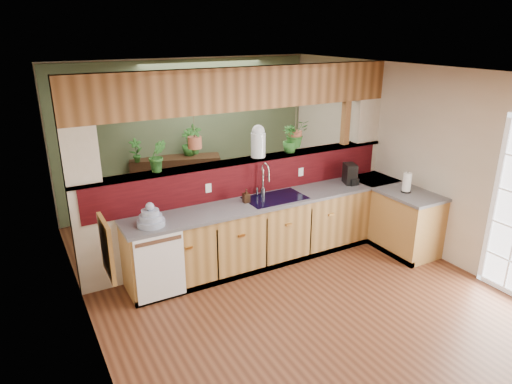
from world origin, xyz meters
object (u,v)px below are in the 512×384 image
dish_stack (151,218)px  soap_dispenser (246,196)px  faucet (264,178)px  glass_jar (258,141)px  coffee_maker (350,175)px  paper_towel (407,183)px  shelving_console (177,185)px

dish_stack → soap_dispenser: dish_stack is taller
faucet → glass_jar: size_ratio=1.06×
coffee_maker → paper_towel: paper_towel is taller
faucet → glass_jar: 0.51m
coffee_maker → shelving_console: bearing=151.3°
glass_jar → paper_towel: bearing=-30.8°
faucet → dish_stack: bearing=-171.9°
soap_dispenser → shelving_console: soap_dispenser is taller
coffee_maker → glass_jar: 1.50m
coffee_maker → glass_jar: size_ratio=0.66×
shelving_console → dish_stack: bearing=-97.6°
dish_stack → paper_towel: 3.51m
faucet → glass_jar: bearing=82.4°
dish_stack → glass_jar: glass_jar is taller
shelving_console → paper_towel: bearing=-33.9°
soap_dispenser → dish_stack: bearing=-174.6°
coffee_maker → paper_towel: 0.80m
coffee_maker → shelving_console: 3.01m
coffee_maker → paper_towel: bearing=-34.5°
faucet → paper_towel: size_ratio=1.58×
paper_towel → dish_stack: bearing=170.1°
dish_stack → shelving_console: bearing=64.4°
coffee_maker → paper_towel: size_ratio=0.99×
dish_stack → soap_dispenser: (1.31, 0.13, 0.00)m
shelving_console → faucet: bearing=-58.3°
faucet → dish_stack: (-1.65, -0.24, -0.16)m
faucet → paper_towel: 1.99m
paper_towel → shelving_console: size_ratio=0.20×
coffee_maker → shelving_console: size_ratio=0.20×
shelving_console → glass_jar: bearing=-55.9°
dish_stack → coffee_maker: bearing=1.3°
paper_towel → soap_dispenser: bearing=161.2°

